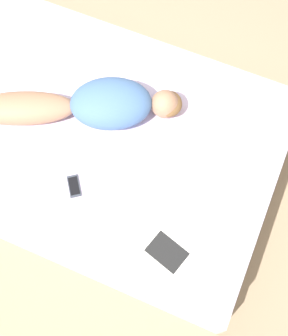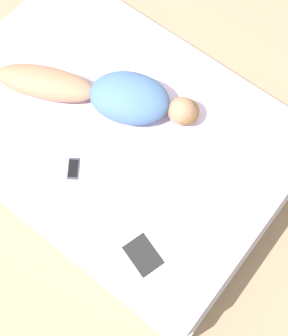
# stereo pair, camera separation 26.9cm
# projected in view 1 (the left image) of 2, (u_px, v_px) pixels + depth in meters

# --- Properties ---
(ground_plane) EXTENTS (12.00, 12.00, 0.00)m
(ground_plane) POSITION_uv_depth(u_px,v_px,m) (108.00, 166.00, 3.38)
(ground_plane) COLOR #9E8466
(bed) EXTENTS (1.55, 2.23, 0.59)m
(bed) POSITION_uv_depth(u_px,v_px,m) (105.00, 150.00, 3.12)
(bed) COLOR beige
(bed) RESTS_ON ground_plane
(person) EXTENTS (0.72, 1.25, 0.22)m
(person) POSITION_uv_depth(u_px,v_px,m) (88.00, 105.00, 2.80)
(person) COLOR #A37556
(person) RESTS_ON bed
(open_magazine) EXTENTS (0.51, 0.41, 0.01)m
(open_magazine) POSITION_uv_depth(u_px,v_px,m) (179.00, 237.00, 2.58)
(open_magazine) COLOR silver
(open_magazine) RESTS_ON bed
(cell_phone) EXTENTS (0.15, 0.13, 0.01)m
(cell_phone) POSITION_uv_depth(u_px,v_px,m) (74.00, 186.00, 2.70)
(cell_phone) COLOR #333842
(cell_phone) RESTS_ON bed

